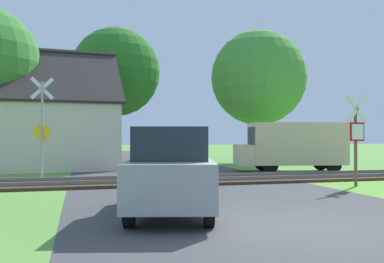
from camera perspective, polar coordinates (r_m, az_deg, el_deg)
The scene contains 10 objects.
ground_plane at distance 8.00m, azimuth 12.69°, elevation -12.19°, with size 160.00×160.00×0.00m, color #5B933D.
road_asphalt at distance 9.79m, azimuth 7.20°, elevation -10.07°, with size 7.95×80.00×0.01m, color #424244.
rail_track at distance 15.12m, azimuth -0.87°, elevation -6.56°, with size 60.00×2.60×0.22m.
stop_sign_near at distance 14.67m, azimuth 21.07°, elevation -0.41°, with size 0.87×0.21×2.93m.
crossing_sign_far at distance 17.33m, azimuth -19.37°, elevation 1.06°, with size 0.88×0.15×3.90m.
house at distance 22.90m, azimuth -18.04°, elevation -0.02°, with size 6.76×6.79×6.09m.
tree_right at distance 27.12m, azimuth 8.85°, elevation 7.08°, with size 5.89×5.89×8.23m.
tree_center at distance 26.96m, azimuth -10.13°, elevation 7.78°, with size 5.43×5.43×8.31m.
mail_truck at distance 20.17m, azimuth 13.29°, elevation -1.73°, with size 5.15×2.71×2.24m.
parked_car at distance 8.89m, azimuth -2.79°, elevation -5.24°, with size 2.53×4.27×1.78m.
Camera 1 is at (-3.61, -6.96, 1.59)m, focal length 40.00 mm.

